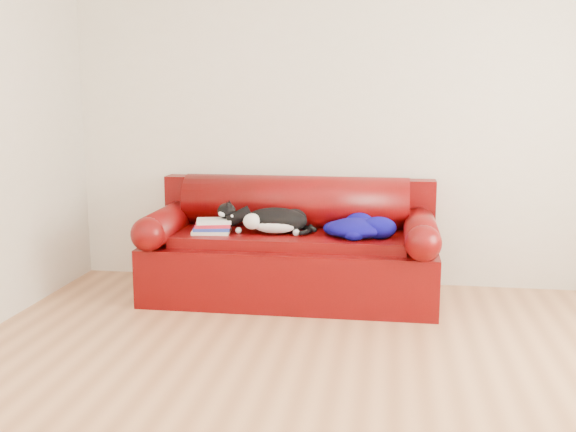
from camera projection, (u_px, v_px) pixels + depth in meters
name	position (u px, v px, depth m)	size (l,w,h in m)	color
ground	(333.00, 386.00, 3.49)	(4.50, 4.50, 0.00)	#935F3B
room_shell	(363.00, 57.00, 3.18)	(4.52, 4.02, 2.61)	beige
sofa_base	(291.00, 266.00, 4.96)	(2.10, 0.90, 0.50)	#3E0203
sofa_back	(296.00, 220.00, 5.15)	(2.10, 1.01, 0.88)	#3E0203
book_stack	(213.00, 226.00, 4.86)	(0.29, 0.24, 0.10)	beige
cat	(275.00, 221.00, 4.83)	(0.66, 0.38, 0.23)	black
blanket	(358.00, 227.00, 4.74)	(0.57, 0.46, 0.16)	#08024F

